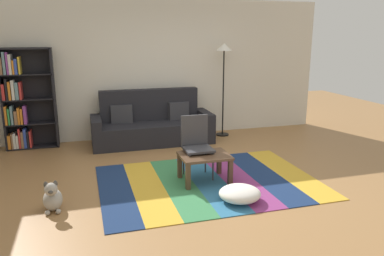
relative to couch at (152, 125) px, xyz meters
The scene contains 11 objects.
ground_plane 2.07m from the couch, 81.75° to the right, with size 14.00×14.00×0.00m, color #9E7042.
back_wall 1.18m from the couch, 60.89° to the left, with size 6.80×0.10×2.70m, color silver.
rug 2.28m from the couch, 79.98° to the right, with size 3.03×2.15×0.01m.
couch is the anchor object (origin of this frame).
bookshelf 2.35m from the couch, behind, with size 0.90×0.28×1.81m.
coffee_table 2.21m from the couch, 81.10° to the right, with size 0.69×0.52×0.39m.
pouf 2.99m from the couch, 79.19° to the right, with size 0.53×0.50×0.19m, color white.
dog 3.04m from the couch, 123.32° to the right, with size 0.22×0.35×0.40m.
standing_lamp 1.93m from the couch, ahead, with size 0.32×0.32×1.86m.
tv_remote 2.15m from the couch, 79.55° to the right, with size 0.04×0.15×0.02m, color black.
folding_chair 1.97m from the couch, 81.39° to the right, with size 0.40×0.40×0.90m.
Camera 1 is at (-1.54, -4.93, 2.05)m, focal length 35.33 mm.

